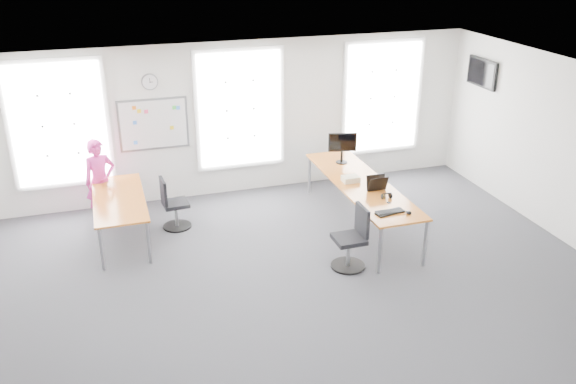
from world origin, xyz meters
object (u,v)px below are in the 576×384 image
object	(u,v)px
person	(100,181)
chair_left	(173,206)
monitor	(342,145)
keyboard	(390,212)
desk_left	(119,201)
desk_right	(361,185)
headphones	(386,196)
chair_right	(352,241)

from	to	relation	value
person	chair_left	bearing A→B (deg)	-45.67
chair_left	monitor	world-z (taller)	monitor
keyboard	monitor	distance (m)	2.30
desk_left	keyboard	size ratio (longest dim) A/B	4.40
chair_left	person	size ratio (longest dim) A/B	0.62
desk_right	chair_left	size ratio (longest dim) A/B	3.55
person	headphones	xyz separation A→B (m)	(4.46, -2.32, 0.09)
headphones	desk_right	bearing A→B (deg)	106.81
chair_right	headphones	distance (m)	1.08
desk_right	chair_right	bearing A→B (deg)	-118.47
keyboard	headphones	size ratio (longest dim) A/B	2.76
headphones	monitor	bearing A→B (deg)	100.53
chair_right	keyboard	bearing A→B (deg)	93.61
chair_left	monitor	xyz separation A→B (m)	(3.23, 0.12, 0.76)
desk_right	keyboard	distance (m)	1.26
chair_right	monitor	size ratio (longest dim) A/B	1.72
chair_right	headphones	world-z (taller)	chair_right
desk_right	monitor	xyz separation A→B (m)	(0.04, 1.01, 0.41)
desk_left	headphones	size ratio (longest dim) A/B	12.13
chair_left	keyboard	size ratio (longest dim) A/B	1.99
monitor	keyboard	bearing A→B (deg)	-81.17
desk_left	headphones	xyz separation A→B (m)	(4.20, -1.48, 0.16)
person	headphones	world-z (taller)	person
monitor	desk_right	bearing A→B (deg)	-80.60
chair_right	keyboard	distance (m)	0.74
person	keyboard	bearing A→B (deg)	-48.68
chair_right	desk_right	bearing A→B (deg)	151.00
desk_right	person	world-z (taller)	person
desk_left	chair_left	size ratio (longest dim) A/B	2.21
chair_left	headphones	world-z (taller)	chair_left
chair_left	headphones	size ratio (longest dim) A/B	5.49
headphones	keyboard	bearing A→B (deg)	-101.94
chair_left	keyboard	xyz separation A→B (m)	(3.12, -2.15, 0.41)
person	headphones	distance (m)	5.03
person	chair_right	bearing A→B (deg)	-53.49
chair_right	monitor	world-z (taller)	monitor
desk_right	chair_right	world-z (taller)	chair_right
desk_right	desk_left	world-z (taller)	desk_right
headphones	chair_left	bearing A→B (deg)	161.77
desk_left	chair_right	distance (m)	3.95
desk_right	desk_left	bearing A→B (deg)	169.83
chair_right	person	bearing A→B (deg)	-128.90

